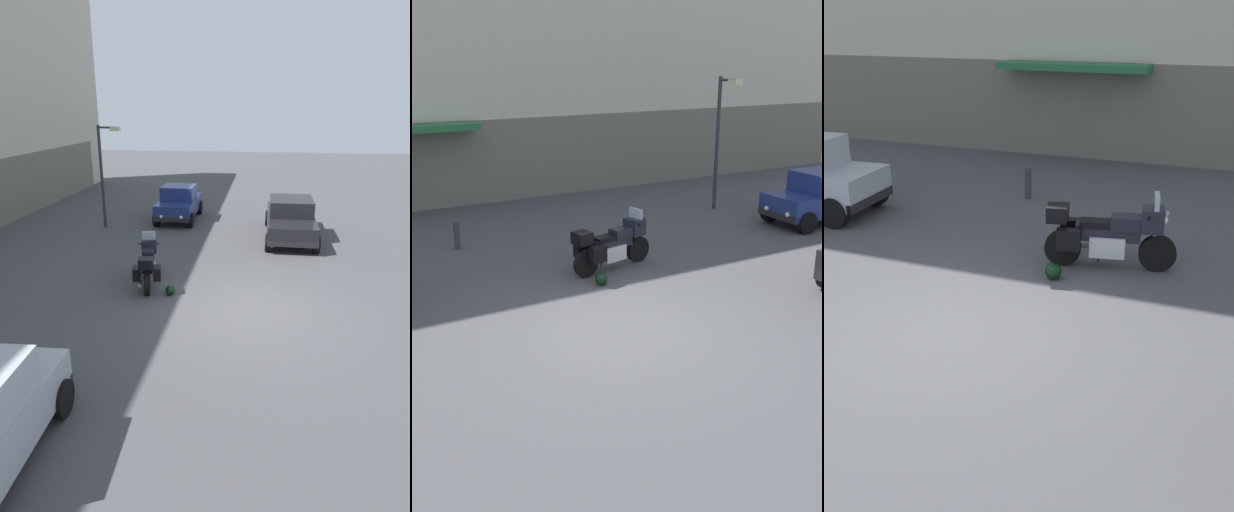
# 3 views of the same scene
# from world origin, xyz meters

# --- Properties ---
(ground_plane) EXTENTS (80.00, 80.00, 0.00)m
(ground_plane) POSITION_xyz_m (0.00, 0.00, 0.00)
(ground_plane) COLOR #424244
(motorcycle) EXTENTS (2.24, 0.98, 1.36)m
(motorcycle) POSITION_xyz_m (1.46, 3.05, 0.62)
(motorcycle) COLOR black
(motorcycle) RESTS_ON ground
(helmet) EXTENTS (0.28, 0.28, 0.28)m
(helmet) POSITION_xyz_m (0.76, 2.25, 0.14)
(helmet) COLOR black
(helmet) RESTS_ON ground
(car_sedan_far) EXTENTS (4.58, 1.92, 1.56)m
(car_sedan_far) POSITION_xyz_m (6.78, -1.24, 0.78)
(car_sedan_far) COLOR black
(car_sedan_far) RESTS_ON ground
(car_compact_side) EXTENTS (3.49, 1.73, 1.56)m
(car_compact_side) POSITION_xyz_m (8.99, 3.62, 0.77)
(car_compact_side) COLOR navy
(car_compact_side) RESTS_ON ground
(streetlamp_curbside) EXTENTS (0.28, 0.94, 4.22)m
(streetlamp_curbside) POSITION_xyz_m (7.27, 6.34, 2.61)
(streetlamp_curbside) COLOR #2D2D33
(streetlamp_curbside) RESTS_ON ground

